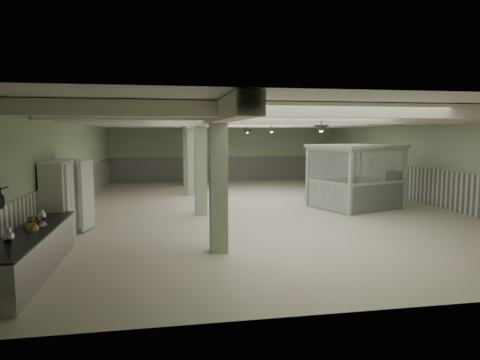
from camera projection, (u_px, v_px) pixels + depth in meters
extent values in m
plane|color=silver|center=(262.00, 208.00, 16.94)|extent=(20.00, 20.00, 0.00)
cube|color=white|center=(262.00, 116.00, 16.56)|extent=(14.00, 20.00, 0.02)
cube|color=#ACBF98|center=(225.00, 152.00, 26.54)|extent=(14.00, 0.02, 3.60)
cube|color=#ACBF98|center=(402.00, 202.00, 6.97)|extent=(14.00, 0.02, 3.60)
cube|color=#ACBF98|center=(74.00, 165.00, 15.52)|extent=(0.02, 20.00, 3.60)
cube|color=#ACBF98|center=(424.00, 160.00, 17.99)|extent=(0.02, 20.00, 3.60)
cube|color=silver|center=(76.00, 193.00, 15.63)|extent=(0.05, 19.90, 1.50)
cube|color=silver|center=(422.00, 185.00, 18.09)|extent=(0.05, 19.90, 1.50)
cube|color=silver|center=(226.00, 169.00, 26.62)|extent=(13.90, 0.05, 1.50)
cube|color=white|center=(198.00, 122.00, 16.14)|extent=(0.45, 19.90, 0.40)
cube|color=white|center=(341.00, 110.00, 9.24)|extent=(13.90, 0.35, 0.32)
cube|color=white|center=(304.00, 115.00, 11.69)|extent=(13.90, 0.35, 0.32)
cube|color=white|center=(280.00, 119.00, 14.13)|extent=(13.90, 0.35, 0.32)
cube|color=white|center=(262.00, 121.00, 16.58)|extent=(13.90, 0.35, 0.32)
cube|color=white|center=(250.00, 122.00, 19.02)|extent=(13.90, 0.35, 0.32)
cube|color=white|center=(240.00, 124.00, 21.47)|extent=(13.90, 0.35, 0.32)
cube|color=white|center=(232.00, 125.00, 23.92)|extent=(13.90, 0.35, 0.32)
cube|color=#9FB491|center=(218.00, 180.00, 10.44)|extent=(0.42, 0.42, 3.60)
cube|color=#9FB491|center=(201.00, 165.00, 15.33)|extent=(0.42, 0.42, 3.60)
cube|color=#9FB491|center=(191.00, 158.00, 20.22)|extent=(0.42, 0.42, 3.60)
cube|color=#9FB491|center=(187.00, 154.00, 24.14)|extent=(0.42, 0.42, 3.60)
cone|color=#28362A|center=(321.00, 129.00, 11.81)|extent=(0.44, 0.44, 0.22)
cone|color=#28362A|center=(272.00, 131.00, 17.19)|extent=(0.44, 0.44, 0.22)
cone|color=#28362A|center=(247.00, 131.00, 22.09)|extent=(0.44, 0.44, 0.22)
cube|color=#ACABB0|center=(32.00, 253.00, 8.90)|extent=(0.76, 4.55, 0.88)
cube|color=black|center=(31.00, 232.00, 8.85)|extent=(0.80, 4.59, 0.04)
cylinder|color=#B2B2B7|center=(32.00, 229.00, 8.91)|extent=(0.26, 0.26, 0.09)
cylinder|color=black|center=(1.00, 202.00, 8.14)|extent=(0.04, 0.29, 0.29)
cube|color=silver|center=(62.00, 199.00, 12.01)|extent=(0.59, 2.35, 2.16)
cube|color=silver|center=(70.00, 202.00, 11.54)|extent=(0.06, 0.88, 2.06)
cube|color=silver|center=(83.00, 196.00, 12.72)|extent=(0.26, 0.87, 2.06)
cube|color=silver|center=(71.00, 202.00, 11.55)|extent=(0.02, 0.05, 0.30)
cube|color=silver|center=(79.00, 196.00, 12.61)|extent=(0.02, 0.05, 0.30)
cube|color=#A5C49D|center=(350.00, 183.00, 15.14)|extent=(0.15, 0.15, 2.38)
cube|color=#A5C49D|center=(308.00, 177.00, 17.19)|extent=(0.15, 0.15, 2.38)
cube|color=#A5C49D|center=(405.00, 179.00, 16.56)|extent=(0.15, 0.15, 2.38)
cube|color=#A5C49D|center=(359.00, 174.00, 18.61)|extent=(0.15, 0.15, 2.38)
cube|color=#A5C49D|center=(356.00, 146.00, 16.74)|extent=(3.81, 3.53, 0.12)
cube|color=white|center=(378.00, 198.00, 15.92)|extent=(2.52, 0.96, 1.05)
cube|color=silver|center=(379.00, 165.00, 15.79)|extent=(2.52, 0.96, 1.22)
cube|color=white|center=(334.00, 190.00, 17.97)|extent=(2.52, 0.96, 1.05)
cube|color=silver|center=(335.00, 161.00, 17.83)|extent=(2.52, 0.96, 1.22)
cube|color=white|center=(327.00, 196.00, 16.23)|extent=(0.80, 2.07, 1.05)
cube|color=silver|center=(328.00, 164.00, 16.10)|extent=(0.80, 2.07, 1.22)
cube|color=white|center=(380.00, 191.00, 17.65)|extent=(0.80, 2.07, 1.05)
cube|color=silver|center=(381.00, 162.00, 17.52)|extent=(0.80, 2.07, 1.22)
cube|color=#505143|center=(396.00, 189.00, 17.01)|extent=(0.60, 0.76, 1.47)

